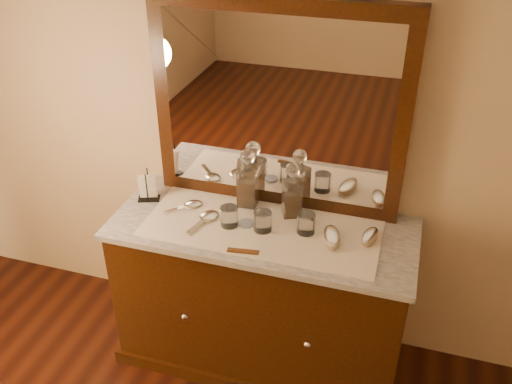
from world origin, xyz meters
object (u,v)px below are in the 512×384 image
hand_mirror_inner (207,218)px  brush_far (370,237)px  hand_mirror_outer (190,205)px  brush_near (332,237)px  comb (243,251)px  mirror_frame (278,108)px  decanter_right (292,195)px  pin_dish (246,224)px  dresser_cabinet (262,297)px  napkin_rack (148,188)px  decanter_left (248,184)px

hand_mirror_inner → brush_far: bearing=4.6°
hand_mirror_outer → hand_mirror_inner: 0.15m
hand_mirror_outer → brush_far: bearing=-1.2°
hand_mirror_outer → brush_near: bearing=-6.1°
brush_near → hand_mirror_outer: (-0.72, 0.08, -0.01)m
comb → brush_near: (0.36, 0.19, 0.02)m
mirror_frame → brush_near: (0.33, -0.27, -0.47)m
mirror_frame → decanter_right: 0.42m
hand_mirror_outer → hand_mirror_inner: size_ratio=0.78×
decanter_right → mirror_frame: bearing=134.2°
pin_dish → dresser_cabinet: bearing=9.9°
dresser_cabinet → napkin_rack: napkin_rack is taller
mirror_frame → brush_far: mirror_frame is taller
decanter_right → napkin_rack: bearing=-174.3°
pin_dish → brush_far: (0.57, 0.05, 0.01)m
napkin_rack → decanter_left: 0.51m
hand_mirror_outer → comb: bearing=-36.0°
mirror_frame → decanter_right: bearing=-45.8°
decanter_left → decanter_right: (0.23, -0.03, -0.01)m
comb → decanter_right: decanter_right is taller
decanter_left → brush_far: (0.62, -0.13, -0.10)m
napkin_rack → decanter_left: bearing=11.3°
pin_dish → comb: (0.05, -0.20, -0.00)m
pin_dish → brush_near: 0.41m
pin_dish → napkin_rack: bearing=172.0°
decanter_right → brush_near: decanter_right is taller
pin_dish → comb: pin_dish is taller
dresser_cabinet → brush_near: brush_near is taller
pin_dish → decanter_left: (-0.05, 0.18, 0.11)m
dresser_cabinet → brush_near: (0.33, -0.03, 0.47)m
comb → hand_mirror_inner: 0.31m
decanter_left → pin_dish: bearing=-75.2°
brush_far → mirror_frame: bearing=156.9°
mirror_frame → decanter_left: (-0.12, -0.08, -0.38)m
brush_near → hand_mirror_inner: 0.60m
comb → hand_mirror_inner: hand_mirror_inner is taller
pin_dish → decanter_left: bearing=104.8°
comb → decanter_right: (0.13, 0.35, 0.10)m
decanter_right → hand_mirror_outer: size_ratio=1.58×
pin_dish → decanter_right: bearing=39.2°
brush_far → hand_mirror_inner: bearing=-175.4°
pin_dish → hand_mirror_outer: bearing=168.4°
mirror_frame → napkin_rack: mirror_frame is taller
mirror_frame → decanter_right: size_ratio=4.25×
brush_near → hand_mirror_outer: size_ratio=1.00×
comb → brush_near: bearing=20.3°
decanter_right → brush_near: (0.23, -0.16, -0.09)m
mirror_frame → napkin_rack: bearing=-163.6°
brush_near → hand_mirror_inner: size_ratio=0.78×
dresser_cabinet → hand_mirror_inner: 0.53m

